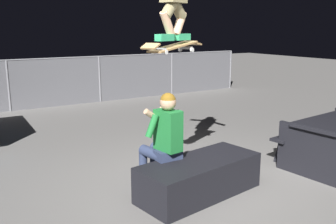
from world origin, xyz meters
TOP-DOWN VIEW (x-y plane):
  - ground_plane at (0.00, 0.00)m, footprint 40.00×40.00m
  - ledge_box_main at (-0.02, -0.18)m, footprint 1.69×0.89m
  - person_sitting_on_ledge at (-0.35, 0.16)m, footprint 0.60×0.78m
  - skateboard at (-0.18, 0.19)m, footprint 1.02×0.58m
  - kicker_ramp at (2.36, 0.19)m, footprint 1.40×1.32m
  - fence_back at (0.00, 6.22)m, footprint 12.05×0.05m

SIDE VIEW (x-z plane):
  - ground_plane at x=0.00m, z-range 0.00..0.00m
  - kicker_ramp at x=2.36m, z-range -0.11..0.22m
  - ledge_box_main at x=-0.02m, z-range 0.00..0.45m
  - fence_back at x=0.00m, z-range 0.04..1.34m
  - person_sitting_on_ledge at x=-0.35m, z-range 0.06..1.35m
  - skateboard at x=-0.18m, z-range 1.75..1.89m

